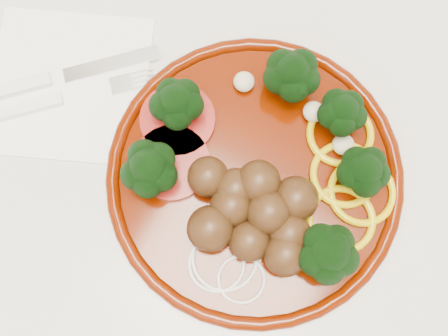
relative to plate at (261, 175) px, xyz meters
The scene contains 5 objects.
counter 0.55m from the plate, behind, with size 2.40×0.60×0.90m.
plate is the anchor object (origin of this frame).
napkin 0.23m from the plate, behind, with size 0.16×0.16×0.00m, color white.
knife 0.25m from the plate, behind, with size 0.14×0.15×0.01m.
fork 0.23m from the plate, 168.09° to the right, with size 0.12×0.14×0.01m.
Camera 1 is at (0.32, 1.60, 1.46)m, focal length 45.00 mm.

